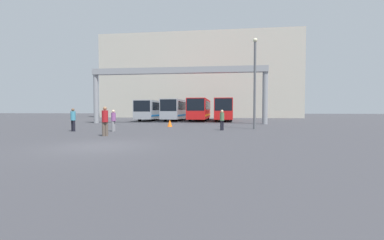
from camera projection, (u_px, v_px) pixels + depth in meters
ground_plane at (99, 146)px, 11.45m from camera, size 200.00×200.00×0.00m
building_backdrop at (200, 78)px, 57.88m from camera, size 42.02×12.00×17.63m
overhead_gantry at (177, 78)px, 30.18m from camera, size 20.86×0.80×6.61m
bus_slot_0 at (153, 109)px, 39.58m from camera, size 2.54×10.65×2.98m
bus_slot_1 at (177, 109)px, 39.93m from camera, size 2.44×12.30×3.12m
bus_slot_2 at (200, 108)px, 39.53m from camera, size 2.56×12.41×3.22m
bus_slot_3 at (223, 108)px, 38.42m from camera, size 2.46×11.08×3.21m
pedestrian_near_center at (73, 119)px, 19.49m from camera, size 0.36×0.36×1.75m
pedestrian_mid_right at (105, 120)px, 15.97m from camera, size 0.38×0.38×1.84m
pedestrian_far_center at (113, 120)px, 19.42m from camera, size 0.34×0.34×1.64m
pedestrian_near_right at (222, 119)px, 20.43m from camera, size 0.34×0.34×1.63m
traffic_cone at (170, 123)px, 24.79m from camera, size 0.49×0.49×0.69m
lamp_post at (255, 80)px, 21.59m from camera, size 0.36×0.36×7.64m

